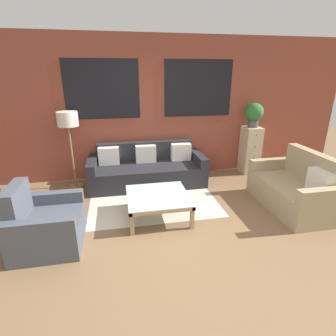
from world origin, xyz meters
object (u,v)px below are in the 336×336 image
Objects in this scene: couch_dark at (147,170)px; potted_plant at (254,114)px; settee_vintage at (295,189)px; coffee_table at (158,198)px; drawer_cabinet at (250,150)px; armchair_corner at (46,225)px; floor_lamp at (68,123)px.

couch_dark is 2.52m from potted_plant.
settee_vintage is 1.59× the size of coffee_table.
drawer_cabinet is (0.05, 1.66, 0.19)m from settee_vintage.
drawer_cabinet is at bearing -90.00° from potted_plant.
armchair_corner is 1.76× the size of potted_plant.
armchair_corner is 0.88× the size of drawer_cabinet.
floor_lamp is at bearing 86.57° from armchair_corner.
armchair_corner is at bearing -164.70° from coffee_table.
settee_vintage reaches higher than couch_dark.
settee_vintage is at bearing 4.54° from armchair_corner.
armchair_corner is (-3.75, -0.30, -0.03)m from settee_vintage.
drawer_cabinet reaches higher than settee_vintage.
couch_dark reaches higher than coffee_table.
drawer_cabinet reaches higher than couch_dark.
drawer_cabinet is (2.30, 0.21, 0.22)m from couch_dark.
settee_vintage is 2.91× the size of potted_plant.
floor_lamp is (-1.39, 0.08, 0.97)m from couch_dark.
floor_lamp reaches higher than drawer_cabinet.
coffee_table is at bearing -146.01° from drawer_cabinet.
floor_lamp is at bearing 134.67° from coffee_table.
potted_plant is at bearing 88.31° from settee_vintage.
settee_vintage is at bearing -2.93° from coffee_table.
settee_vintage is 1.65× the size of armchair_corner.
couch_dark is 2.51× the size of armchair_corner.
drawer_cabinet is at bearing 5.25° from couch_dark.
drawer_cabinet is (3.80, 1.96, 0.23)m from armchair_corner.
armchair_corner is at bearing -152.74° from drawer_cabinet.
coffee_table is (1.51, 0.41, 0.04)m from armchair_corner.
potted_plant reaches higher than floor_lamp.
settee_vintage is at bearing -91.69° from drawer_cabinet.
coffee_table is 2.77m from drawer_cabinet.
floor_lamp reaches higher than armchair_corner.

